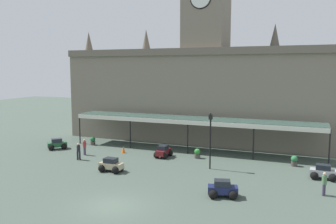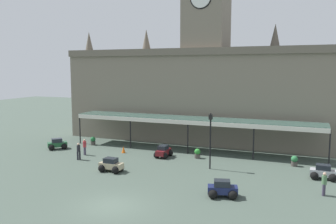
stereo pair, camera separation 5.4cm
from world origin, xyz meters
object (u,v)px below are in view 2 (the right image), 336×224
(car_green_sedan, at_px, (57,145))
(pedestrian_beside_cars, at_px, (79,151))
(car_navy_sedan, at_px, (222,190))
(car_maroon_sedan, at_px, (163,152))
(pedestrian_crossing_forecourt, at_px, (85,146))
(pedestrian_near_entrance, at_px, (324,183))
(car_beige_sedan, at_px, (111,166))
(traffic_cone, at_px, (124,150))
(planter_by_canopy, at_px, (197,153))
(planter_forecourt_centre, at_px, (294,161))
(car_silver_sedan, at_px, (323,173))
(planter_near_kerb, at_px, (93,141))
(victorian_lamppost, at_px, (210,134))

(car_green_sedan, height_order, pedestrian_beside_cars, pedestrian_beside_cars)
(car_navy_sedan, xyz_separation_m, car_maroon_sedan, (-8.09, 8.74, 0.00))
(car_maroon_sedan, height_order, pedestrian_crossing_forecourt, pedestrian_crossing_forecourt)
(car_green_sedan, distance_m, pedestrian_near_entrance, 27.29)
(car_beige_sedan, relative_size, car_green_sedan, 0.92)
(car_maroon_sedan, distance_m, traffic_cone, 4.60)
(pedestrian_beside_cars, height_order, planter_by_canopy, pedestrian_beside_cars)
(car_beige_sedan, bearing_deg, traffic_cone, 110.13)
(pedestrian_beside_cars, bearing_deg, planter_by_canopy, 24.82)
(planter_by_canopy, distance_m, planter_forecourt_centre, 9.07)
(car_navy_sedan, height_order, planter_by_canopy, car_navy_sedan)
(car_navy_sedan, height_order, planter_forecourt_centre, car_navy_sedan)
(pedestrian_beside_cars, xyz_separation_m, planter_forecourt_centre, (19.64, 5.43, -0.42))
(car_navy_sedan, bearing_deg, car_green_sedan, 159.44)
(pedestrian_beside_cars, height_order, traffic_cone, pedestrian_beside_cars)
(car_maroon_sedan, xyz_separation_m, pedestrian_crossing_forecourt, (-7.84, -2.25, 0.41))
(car_beige_sedan, xyz_separation_m, car_maroon_sedan, (2.25, 6.33, 0.00))
(car_silver_sedan, distance_m, car_navy_sedan, 9.59)
(car_green_sedan, height_order, car_silver_sedan, same)
(pedestrian_near_entrance, distance_m, planter_near_kerb, 25.71)
(car_maroon_sedan, bearing_deg, car_navy_sedan, -47.24)
(car_maroon_sedan, xyz_separation_m, planter_forecourt_centre, (12.37, 1.37, -0.01))
(car_navy_sedan, height_order, pedestrian_beside_cars, pedestrian_beside_cars)
(pedestrian_crossing_forecourt, height_order, planter_near_kerb, pedestrian_crossing_forecourt)
(traffic_cone, bearing_deg, victorian_lamppost, -13.59)
(victorian_lamppost, height_order, traffic_cone, victorian_lamppost)
(car_navy_sedan, bearing_deg, pedestrian_beside_cars, 163.05)
(pedestrian_crossing_forecourt, xyz_separation_m, pedestrian_near_entrance, (22.45, -3.58, 0.00))
(traffic_cone, bearing_deg, planter_near_kerb, 157.99)
(car_green_sedan, distance_m, car_maroon_sedan, 12.31)
(pedestrian_crossing_forecourt, distance_m, victorian_lamppost, 13.48)
(victorian_lamppost, bearing_deg, car_beige_sedan, -152.84)
(pedestrian_near_entrance, xyz_separation_m, planter_forecourt_centre, (-2.24, 7.19, -0.42))
(traffic_cone, xyz_separation_m, planter_by_canopy, (7.91, 0.76, 0.14))
(car_beige_sedan, height_order, planter_forecourt_centre, car_beige_sedan)
(car_beige_sedan, height_order, car_green_sedan, same)
(pedestrian_beside_cars, bearing_deg, car_maroon_sedan, 29.25)
(car_green_sedan, bearing_deg, planter_forecourt_centre, 5.74)
(car_silver_sedan, xyz_separation_m, car_navy_sedan, (-6.63, -6.93, 0.00))
(pedestrian_near_entrance, bearing_deg, planter_by_canopy, 149.51)
(car_silver_sedan, xyz_separation_m, pedestrian_beside_cars, (-21.97, -2.26, 0.41))
(traffic_cone, bearing_deg, pedestrian_crossing_forecourt, -144.42)
(car_navy_sedan, height_order, victorian_lamppost, victorian_lamppost)
(car_green_sedan, bearing_deg, car_maroon_sedan, 5.18)
(car_green_sedan, xyz_separation_m, traffic_cone, (7.66, 1.18, -0.16))
(pedestrian_beside_cars, bearing_deg, planter_forecourt_centre, 15.46)
(planter_near_kerb, bearing_deg, victorian_lamppost, -16.55)
(car_maroon_sedan, height_order, traffic_cone, car_maroon_sedan)
(planter_by_canopy, bearing_deg, pedestrian_near_entrance, -30.49)
(pedestrian_near_entrance, relative_size, planter_by_canopy, 1.74)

